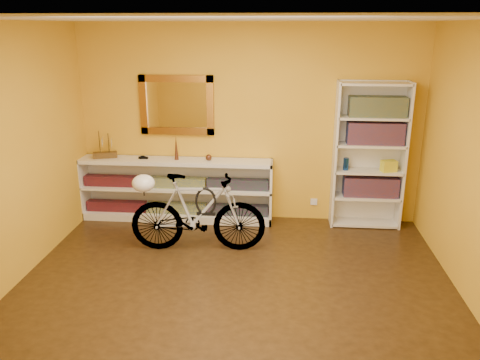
# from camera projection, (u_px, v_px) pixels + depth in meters

# --- Properties ---
(floor) EXTENTS (4.50, 4.00, 0.01)m
(floor) POSITION_uv_depth(u_px,v_px,m) (234.00, 291.00, 4.83)
(floor) COLOR black
(floor) RESTS_ON ground
(ceiling) EXTENTS (4.50, 4.00, 0.01)m
(ceiling) POSITION_uv_depth(u_px,v_px,m) (233.00, 18.00, 4.03)
(ceiling) COLOR silver
(ceiling) RESTS_ON ground
(back_wall) EXTENTS (4.50, 0.01, 2.60)m
(back_wall) POSITION_uv_depth(u_px,v_px,m) (249.00, 125.00, 6.33)
(back_wall) COLOR gold
(back_wall) RESTS_ON ground
(left_wall) EXTENTS (0.01, 4.00, 2.60)m
(left_wall) POSITION_uv_depth(u_px,v_px,m) (1.00, 161.00, 4.62)
(left_wall) COLOR gold
(left_wall) RESTS_ON ground
(gilt_mirror) EXTENTS (0.98, 0.06, 0.78)m
(gilt_mirror) POSITION_uv_depth(u_px,v_px,m) (177.00, 105.00, 6.30)
(gilt_mirror) COLOR brown
(gilt_mirror) RESTS_ON back_wall
(wall_socket) EXTENTS (0.09, 0.02, 0.09)m
(wall_socket) POSITION_uv_depth(u_px,v_px,m) (314.00, 202.00, 6.56)
(wall_socket) COLOR silver
(wall_socket) RESTS_ON back_wall
(console_unit) EXTENTS (2.60, 0.35, 0.85)m
(console_unit) POSITION_uv_depth(u_px,v_px,m) (176.00, 190.00, 6.50)
(console_unit) COLOR silver
(console_unit) RESTS_ON floor
(cd_row_lower) EXTENTS (2.50, 0.13, 0.14)m
(cd_row_lower) POSITION_uv_depth(u_px,v_px,m) (177.00, 208.00, 6.56)
(cd_row_lower) COLOR black
(cd_row_lower) RESTS_ON console_unit
(cd_row_upper) EXTENTS (2.50, 0.13, 0.14)m
(cd_row_upper) POSITION_uv_depth(u_px,v_px,m) (176.00, 182.00, 6.45)
(cd_row_upper) COLOR navy
(cd_row_upper) RESTS_ON console_unit
(model_ship) EXTENTS (0.33, 0.21, 0.37)m
(model_ship) POSITION_uv_depth(u_px,v_px,m) (104.00, 144.00, 6.39)
(model_ship) COLOR #452F13
(model_ship) RESTS_ON console_unit
(toy_car) EXTENTS (0.00, 0.00, 0.00)m
(toy_car) POSITION_uv_depth(u_px,v_px,m) (144.00, 159.00, 6.41)
(toy_car) COLOR black
(toy_car) RESTS_ON console_unit
(bronze_ornament) EXTENTS (0.06, 0.06, 0.32)m
(bronze_ornament) POSITION_uv_depth(u_px,v_px,m) (176.00, 148.00, 6.32)
(bronze_ornament) COLOR #4F2A1B
(bronze_ornament) RESTS_ON console_unit
(decorative_orb) EXTENTS (0.08, 0.08, 0.08)m
(decorative_orb) POSITION_uv_depth(u_px,v_px,m) (209.00, 157.00, 6.32)
(decorative_orb) COLOR #4F2A1B
(decorative_orb) RESTS_ON console_unit
(bookcase) EXTENTS (0.90, 0.30, 1.90)m
(bookcase) POSITION_uv_depth(u_px,v_px,m) (369.00, 156.00, 6.15)
(bookcase) COLOR silver
(bookcase) RESTS_ON floor
(book_row_a) EXTENTS (0.70, 0.22, 0.26)m
(book_row_a) POSITION_uv_depth(u_px,v_px,m) (370.00, 186.00, 6.27)
(book_row_a) COLOR maroon
(book_row_a) RESTS_ON bookcase
(book_row_b) EXTENTS (0.70, 0.22, 0.28)m
(book_row_b) POSITION_uv_depth(u_px,v_px,m) (375.00, 133.00, 6.05)
(book_row_b) COLOR maroon
(book_row_b) RESTS_ON bookcase
(book_row_c) EXTENTS (0.70, 0.22, 0.25)m
(book_row_c) POSITION_uv_depth(u_px,v_px,m) (377.00, 106.00, 5.95)
(book_row_c) COLOR navy
(book_row_c) RESTS_ON bookcase
(travel_mug) EXTENTS (0.07, 0.07, 0.16)m
(travel_mug) POSITION_uv_depth(u_px,v_px,m) (346.00, 164.00, 6.19)
(travel_mug) COLOR navy
(travel_mug) RESTS_ON bookcase
(red_tin) EXTENTS (0.20, 0.20, 0.20)m
(red_tin) POSITION_uv_depth(u_px,v_px,m) (356.00, 108.00, 6.00)
(red_tin) COLOR maroon
(red_tin) RESTS_ON bookcase
(yellow_bag) EXTENTS (0.21, 0.17, 0.14)m
(yellow_bag) POSITION_uv_depth(u_px,v_px,m) (389.00, 166.00, 6.12)
(yellow_bag) COLOR yellow
(yellow_bag) RESTS_ON bookcase
(bicycle) EXTENTS (0.53, 1.63, 0.95)m
(bicycle) POSITION_uv_depth(u_px,v_px,m) (198.00, 213.00, 5.57)
(bicycle) COLOR silver
(bicycle) RESTS_ON floor
(helmet) EXTENTS (0.26, 0.25, 0.20)m
(helmet) POSITION_uv_depth(u_px,v_px,m) (143.00, 183.00, 5.47)
(helmet) COLOR white
(helmet) RESTS_ON bicycle
(u_lock) EXTENTS (0.25, 0.03, 0.25)m
(u_lock) POSITION_uv_depth(u_px,v_px,m) (206.00, 201.00, 5.53)
(u_lock) COLOR black
(u_lock) RESTS_ON bicycle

